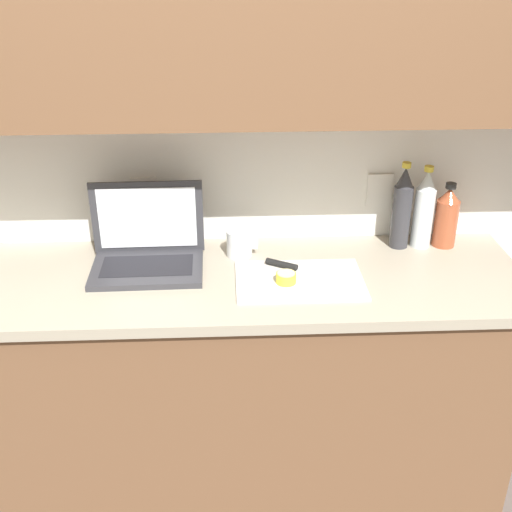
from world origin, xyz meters
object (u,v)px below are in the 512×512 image
object	(u,v)px
laptop	(148,248)
measuring_cup	(240,243)
bottle_water_clear	(446,218)
bottle_green_soda	(402,209)
cutting_board	(300,280)
bottle_oil_tall	(424,210)
knife	(294,268)
lemon_half_cut	(286,278)

from	to	relation	value
laptop	measuring_cup	xyz separation A→B (m)	(0.31, 0.06, -0.02)
laptop	bottle_water_clear	bearing A→B (deg)	4.63
laptop	bottle_water_clear	xyz separation A→B (m)	(1.03, 0.10, 0.04)
laptop	bottle_green_soda	bearing A→B (deg)	5.68
cutting_board	bottle_oil_tall	bearing A→B (deg)	28.07
bottle_water_clear	measuring_cup	distance (m)	0.73
bottle_green_soda	bottle_oil_tall	distance (m)	0.08
knife	bottle_water_clear	xyz separation A→B (m)	(0.55, 0.18, 0.09)
bottle_water_clear	lemon_half_cut	bearing A→B (deg)	-155.92
lemon_half_cut	cutting_board	bearing A→B (deg)	22.02
lemon_half_cut	bottle_oil_tall	distance (m)	0.58
bottle_green_soda	lemon_half_cut	bearing A→B (deg)	-148.29
knife	bottle_water_clear	distance (m)	0.59
cutting_board	bottle_oil_tall	world-z (taller)	bottle_oil_tall
bottle_green_soda	laptop	bearing A→B (deg)	-173.28
bottle_green_soda	bottle_oil_tall	world-z (taller)	bottle_green_soda
knife	measuring_cup	xyz separation A→B (m)	(-0.17, 0.13, 0.03)
laptop	measuring_cup	size ratio (longest dim) A/B	3.47
laptop	bottle_oil_tall	xyz separation A→B (m)	(0.95, 0.10, 0.07)
cutting_board	measuring_cup	size ratio (longest dim) A/B	3.78
cutting_board	knife	distance (m)	0.06
knife	bottle_green_soda	world-z (taller)	bottle_green_soda
knife	measuring_cup	world-z (taller)	measuring_cup
laptop	bottle_oil_tall	size ratio (longest dim) A/B	1.26
lemon_half_cut	measuring_cup	size ratio (longest dim) A/B	0.60
laptop	measuring_cup	distance (m)	0.31
bottle_green_soda	bottle_oil_tall	xyz separation A→B (m)	(0.08, 0.00, -0.01)
knife	measuring_cup	distance (m)	0.22
cutting_board	lemon_half_cut	world-z (taller)	lemon_half_cut
laptop	lemon_half_cut	size ratio (longest dim) A/B	5.79
bottle_oil_tall	laptop	bearing A→B (deg)	-173.83
knife	bottle_green_soda	distance (m)	0.45
cutting_board	bottle_water_clear	xyz separation A→B (m)	(0.54, 0.24, 0.10)
laptop	lemon_half_cut	world-z (taller)	laptop
bottle_green_soda	measuring_cup	world-z (taller)	bottle_green_soda
laptop	bottle_water_clear	distance (m)	1.04
cutting_board	lemon_half_cut	distance (m)	0.05
cutting_board	lemon_half_cut	xyz separation A→B (m)	(-0.05, -0.02, 0.02)
bottle_oil_tall	bottle_water_clear	distance (m)	0.09
knife	bottle_water_clear	size ratio (longest dim) A/B	1.20
cutting_board	measuring_cup	bearing A→B (deg)	133.48
lemon_half_cut	bottle_oil_tall	bearing A→B (deg)	27.55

